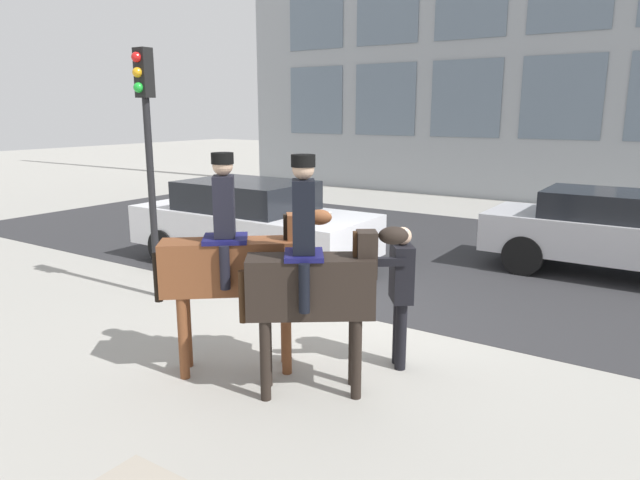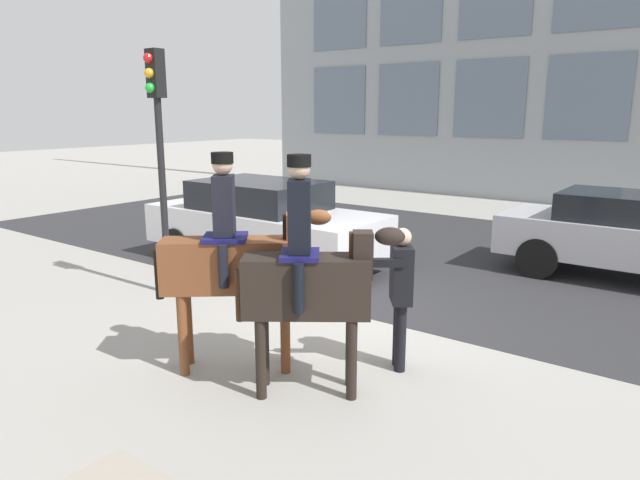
{
  "view_description": "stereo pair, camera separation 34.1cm",
  "coord_description": "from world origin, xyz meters",
  "px_view_note": "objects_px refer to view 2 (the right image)",
  "views": [
    {
      "loc": [
        3.72,
        -6.36,
        2.92
      ],
      "look_at": [
        0.24,
        -1.06,
        1.49
      ],
      "focal_mm": 32.0,
      "sensor_mm": 36.0,
      "label": 1
    },
    {
      "loc": [
        4.0,
        -6.17,
        2.92
      ],
      "look_at": [
        0.24,
        -1.06,
        1.49
      ],
      "focal_mm": 32.0,
      "sensor_mm": 36.0,
      "label": 2
    }
  ],
  "objects_px": {
    "mounted_horse_lead": "(236,260)",
    "mounted_horse_companion": "(309,278)",
    "street_car_near_lane": "(263,222)",
    "traffic_light": "(159,134)",
    "street_car_far_lane": "(632,235)",
    "pedestrian_bystander": "(400,288)"
  },
  "relations": [
    {
      "from": "mounted_horse_lead",
      "to": "mounted_horse_companion",
      "type": "height_order",
      "value": "mounted_horse_companion"
    },
    {
      "from": "street_car_near_lane",
      "to": "traffic_light",
      "type": "relative_size",
      "value": 1.24
    },
    {
      "from": "mounted_horse_lead",
      "to": "traffic_light",
      "type": "distance_m",
      "value": 3.44
    },
    {
      "from": "mounted_horse_lead",
      "to": "street_car_far_lane",
      "type": "xyz_separation_m",
      "value": [
        3.05,
        6.66,
        -0.48
      ]
    },
    {
      "from": "pedestrian_bystander",
      "to": "traffic_light",
      "type": "bearing_deg",
      "value": -39.35
    },
    {
      "from": "street_car_far_lane",
      "to": "mounted_horse_companion",
      "type": "bearing_deg",
      "value": -107.08
    },
    {
      "from": "pedestrian_bystander",
      "to": "mounted_horse_lead",
      "type": "bearing_deg",
      "value": -0.32
    },
    {
      "from": "street_car_near_lane",
      "to": "street_car_far_lane",
      "type": "xyz_separation_m",
      "value": [
        5.89,
        3.06,
        -0.03
      ]
    },
    {
      "from": "mounted_horse_lead",
      "to": "street_car_near_lane",
      "type": "relative_size",
      "value": 0.53
    },
    {
      "from": "mounted_horse_companion",
      "to": "pedestrian_bystander",
      "type": "bearing_deg",
      "value": 30.14
    },
    {
      "from": "street_car_near_lane",
      "to": "street_car_far_lane",
      "type": "relative_size",
      "value": 1.08
    },
    {
      "from": "street_car_near_lane",
      "to": "pedestrian_bystander",
      "type": "bearing_deg",
      "value": -30.15
    },
    {
      "from": "mounted_horse_companion",
      "to": "street_car_far_lane",
      "type": "xyz_separation_m",
      "value": [
        2.04,
        6.63,
        -0.44
      ]
    },
    {
      "from": "mounted_horse_companion",
      "to": "street_car_far_lane",
      "type": "distance_m",
      "value": 6.95
    },
    {
      "from": "mounted_horse_companion",
      "to": "pedestrian_bystander",
      "type": "xyz_separation_m",
      "value": [
        0.48,
        1.06,
        -0.29
      ]
    },
    {
      "from": "street_car_near_lane",
      "to": "traffic_light",
      "type": "bearing_deg",
      "value": -91.67
    },
    {
      "from": "mounted_horse_companion",
      "to": "traffic_light",
      "type": "height_order",
      "value": "traffic_light"
    },
    {
      "from": "traffic_light",
      "to": "street_car_near_lane",
      "type": "bearing_deg",
      "value": 88.33
    },
    {
      "from": "pedestrian_bystander",
      "to": "traffic_light",
      "type": "xyz_separation_m",
      "value": [
        -4.4,
        0.23,
        1.61
      ]
    },
    {
      "from": "street_car_near_lane",
      "to": "street_car_far_lane",
      "type": "bearing_deg",
      "value": 27.43
    },
    {
      "from": "mounted_horse_companion",
      "to": "traffic_light",
      "type": "xyz_separation_m",
      "value": [
        -3.92,
        1.29,
        1.32
      ]
    },
    {
      "from": "street_car_far_lane",
      "to": "pedestrian_bystander",
      "type": "bearing_deg",
      "value": -105.61
    }
  ]
}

